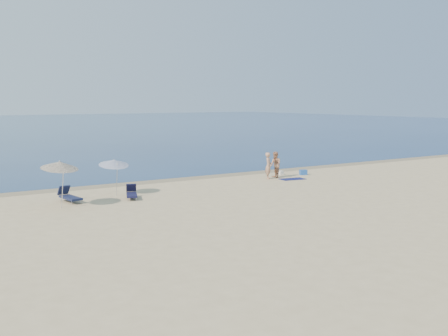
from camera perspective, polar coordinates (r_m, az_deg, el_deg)
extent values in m
cube|color=#847254|center=(37.27, -2.73, -0.98)|extent=(240.00, 1.60, 0.00)
imported|color=tan|center=(36.64, 4.54, 0.23)|extent=(0.73, 0.75, 1.74)
imported|color=tan|center=(37.22, 5.24, 0.33)|extent=(0.86, 0.99, 1.74)
cube|color=#0E1247|center=(36.75, 6.96, -1.12)|extent=(1.75, 1.15, 0.03)
cube|color=silver|center=(38.85, 5.80, -0.48)|extent=(0.32, 0.28, 0.27)
cube|color=#1F51A8|center=(39.00, 8.05, -0.43)|extent=(0.57, 0.49, 0.34)
cylinder|color=silver|center=(30.53, -10.83, -1.19)|extent=(0.09, 0.39, 1.85)
cone|color=white|center=(30.74, -11.12, 0.56)|extent=(1.82, 1.85, 0.59)
sphere|color=silver|center=(30.72, -11.12, 0.86)|extent=(0.05, 0.05, 0.05)
cylinder|color=silver|center=(27.65, -16.08, -1.91)|extent=(0.11, 0.37, 2.11)
cone|color=beige|center=(27.83, -16.35, 0.30)|extent=(2.09, 2.12, 0.61)
sphere|color=silver|center=(27.81, -16.37, 0.68)|extent=(0.06, 0.06, 0.06)
cube|color=#151C3C|center=(29.35, -15.32, -2.93)|extent=(0.76, 1.65, 0.11)
cube|color=#151C3C|center=(30.02, -15.97, -2.16)|extent=(0.62, 0.45, 0.51)
cylinder|color=#A5A5AD|center=(29.46, -14.90, -3.11)|extent=(0.03, 0.03, 0.23)
cube|color=black|center=(29.69, -9.36, -2.71)|extent=(1.04, 1.53, 0.10)
cube|color=black|center=(30.36, -9.41, -1.98)|extent=(0.62, 0.53, 0.47)
cylinder|color=#A5A5AD|center=(29.71, -8.95, -2.90)|extent=(0.03, 0.03, 0.21)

